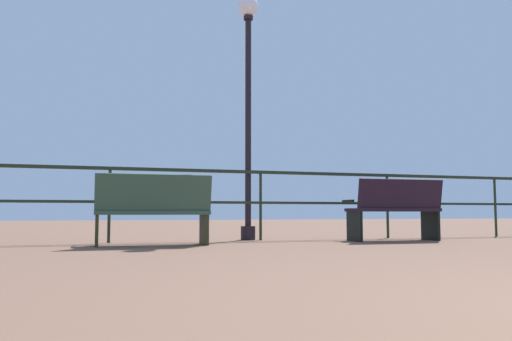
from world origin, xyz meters
TOP-DOWN VIEW (x-y plane):
  - pier_railing at (0.00, 7.12)m, footprint 18.60×0.05m
  - bench_near_left at (-1.80, 6.24)m, footprint 1.50×0.71m
  - bench_near_right at (1.92, 6.25)m, footprint 1.43×0.75m
  - lamppost_center at (-0.16, 7.28)m, footprint 0.34×0.34m

SIDE VIEW (x-z plane):
  - bench_near_left at x=-1.80m, z-range 0.03..0.97m
  - bench_near_right at x=1.92m, z-range 0.05..0.99m
  - pier_railing at x=0.00m, z-range 0.27..1.37m
  - lamppost_center at x=-0.16m, z-range 0.55..4.68m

